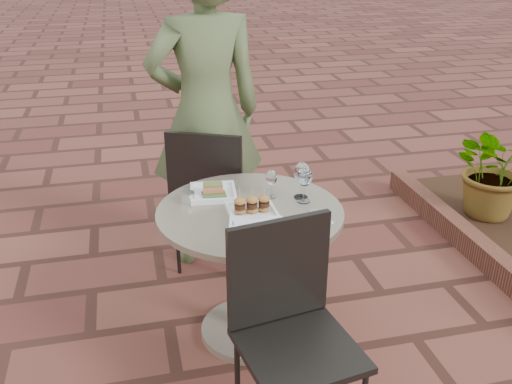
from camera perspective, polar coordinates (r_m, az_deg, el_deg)
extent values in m
plane|color=brown|center=(2.95, 0.55, -16.71)|extent=(60.00, 60.00, 0.00)
cylinder|color=gray|center=(3.11, -0.55, -13.55)|extent=(0.52, 0.52, 0.04)
cylinder|color=gray|center=(2.92, -0.58, -8.46)|extent=(0.08, 0.08, 0.70)
cylinder|color=gray|center=(2.74, -0.61, -2.06)|extent=(0.90, 0.90, 0.03)
cube|color=black|center=(3.52, -4.13, -0.56)|extent=(0.58, 0.58, 0.03)
cube|color=black|center=(3.24, -5.20, 1.96)|extent=(0.41, 0.21, 0.46)
cylinder|color=black|center=(3.75, -0.45, -2.77)|extent=(0.02, 0.02, 0.44)
cylinder|color=black|center=(3.83, -6.02, -2.23)|extent=(0.02, 0.02, 0.44)
cylinder|color=black|center=(3.42, -1.78, -5.65)|extent=(0.02, 0.02, 0.44)
cylinder|color=black|center=(3.52, -7.84, -4.97)|extent=(0.02, 0.02, 0.44)
cube|color=black|center=(2.33, 4.33, -15.47)|extent=(0.51, 0.51, 0.03)
cube|color=black|center=(2.32, 2.29, -7.83)|extent=(0.44, 0.10, 0.46)
cylinder|color=black|center=(2.55, -1.88, -17.97)|extent=(0.02, 0.02, 0.44)
cylinder|color=black|center=(2.67, 6.05, -15.75)|extent=(0.02, 0.02, 0.44)
imported|color=#485730|center=(3.42, -5.03, 7.80)|extent=(0.74, 0.53, 1.92)
cube|color=white|center=(2.89, -4.31, -0.20)|extent=(0.25, 0.25, 0.01)
cube|color=#DB714D|center=(2.87, -4.33, 0.39)|extent=(0.11, 0.07, 0.03)
cube|color=#545C29|center=(2.87, -4.34, 0.76)|extent=(0.10, 0.07, 0.01)
cube|color=white|center=(2.69, -0.40, -2.15)|extent=(0.22, 0.22, 0.01)
cube|color=white|center=(2.52, 0.02, -4.10)|extent=(0.29, 0.29, 0.01)
ellipsoid|color=#D7586E|center=(2.45, -0.54, -4.54)|extent=(0.04, 0.03, 0.02)
cylinder|color=white|center=(2.82, 4.79, -0.90)|extent=(0.06, 0.06, 0.00)
cylinder|color=white|center=(2.81, 4.82, -0.12)|extent=(0.01, 0.01, 0.08)
ellipsoid|color=white|center=(2.77, 4.88, 1.52)|extent=(0.08, 0.08, 0.10)
cylinder|color=white|center=(2.77, 4.88, 1.42)|extent=(0.06, 0.06, 0.04)
cylinder|color=white|center=(2.86, 1.52, -0.46)|extent=(0.05, 0.05, 0.00)
cylinder|color=white|center=(2.85, 1.53, 0.15)|extent=(0.01, 0.01, 0.06)
ellipsoid|color=white|center=(2.82, 1.55, 1.45)|extent=(0.06, 0.06, 0.08)
cylinder|color=white|center=(2.86, 4.51, -0.50)|extent=(0.07, 0.07, 0.00)
cylinder|color=white|center=(2.84, 4.54, 0.30)|extent=(0.01, 0.01, 0.08)
ellipsoid|color=white|center=(2.81, 4.60, 2.01)|extent=(0.08, 0.08, 0.10)
cylinder|color=silver|center=(2.82, -6.85, -0.52)|extent=(0.09, 0.09, 0.05)
cube|color=brown|center=(3.75, 24.09, -7.71)|extent=(0.12, 3.00, 0.15)
imported|color=#33662D|center=(4.38, 23.00, 2.26)|extent=(0.73, 0.66, 0.72)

